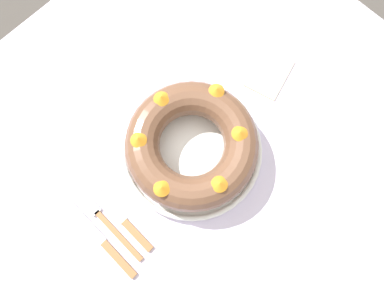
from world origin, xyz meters
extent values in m
plane|color=#4C4742|center=(0.00, 0.00, 0.00)|extent=(8.00, 8.00, 0.00)
cube|color=silver|center=(0.00, 0.00, 0.75)|extent=(1.20, 1.15, 0.03)
cylinder|color=white|center=(0.00, 0.02, 0.77)|extent=(0.31, 0.31, 0.01)
torus|color=white|center=(0.00, 0.02, 0.79)|extent=(0.33, 0.33, 0.01)
torus|color=brown|center=(0.00, 0.02, 0.83)|extent=(0.29, 0.29, 0.08)
cone|color=orange|center=(-0.03, -0.09, 0.87)|extent=(0.04, 0.04, 0.01)
cone|color=orange|center=(0.08, -0.04, 0.87)|extent=(0.05, 0.05, 0.01)
cone|color=orange|center=(0.12, 0.06, 0.87)|extent=(0.04, 0.04, 0.01)
cone|color=orange|center=(0.02, 0.13, 0.87)|extent=(0.05, 0.05, 0.01)
cone|color=orange|center=(-0.08, 0.10, 0.87)|extent=(0.04, 0.04, 0.01)
cone|color=orange|center=(-0.12, -0.01, 0.87)|extent=(0.05, 0.05, 0.01)
cube|color=#936038|center=(-0.25, 0.00, 0.77)|extent=(0.01, 0.15, 0.01)
cube|color=silver|center=(-0.25, 0.10, 0.77)|extent=(0.02, 0.06, 0.01)
cube|color=#936038|center=(-0.28, -0.04, 0.77)|extent=(0.02, 0.10, 0.01)
cube|color=silver|center=(-0.28, 0.07, 0.77)|extent=(0.02, 0.12, 0.00)
cube|color=#936038|center=(-0.22, -0.03, 0.77)|extent=(0.02, 0.09, 0.01)
cube|color=silver|center=(-0.22, 0.07, 0.77)|extent=(0.02, 0.11, 0.00)
cube|color=beige|center=(0.28, 0.02, 0.77)|extent=(0.14, 0.11, 0.00)
camera|label=1|loc=(-0.15, -0.13, 1.62)|focal=35.00mm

